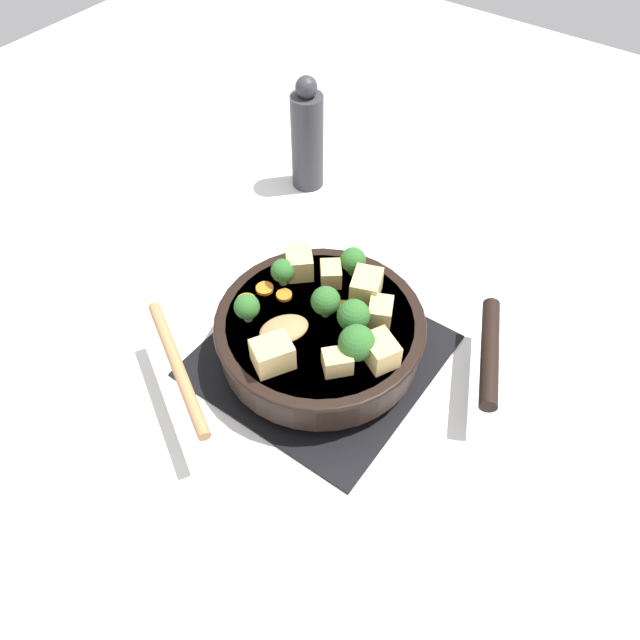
# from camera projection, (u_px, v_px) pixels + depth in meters

# --- Properties ---
(ground_plane) EXTENTS (2.40, 2.40, 0.00)m
(ground_plane) POSITION_uv_depth(u_px,v_px,m) (320.00, 356.00, 0.91)
(ground_plane) COLOR silver
(front_burner_grate) EXTENTS (0.31, 0.31, 0.03)m
(front_burner_grate) POSITION_uv_depth(u_px,v_px,m) (320.00, 351.00, 0.90)
(front_burner_grate) COLOR black
(front_burner_grate) RESTS_ON ground_plane
(skillet_pan) EXTENTS (0.33, 0.40, 0.06)m
(skillet_pan) POSITION_uv_depth(u_px,v_px,m) (322.00, 332.00, 0.87)
(skillet_pan) COLOR black
(skillet_pan) RESTS_ON front_burner_grate
(wooden_spoon) EXTENTS (0.23, 0.21, 0.02)m
(wooden_spoon) POSITION_uv_depth(u_px,v_px,m) (226.00, 349.00, 0.81)
(wooden_spoon) COLOR #A87A4C
(wooden_spoon) RESTS_ON skillet_pan
(tofu_cube_center_large) EXTENTS (0.05, 0.05, 0.03)m
(tofu_cube_center_large) POSITION_uv_depth(u_px,v_px,m) (331.00, 274.00, 0.89)
(tofu_cube_center_large) COLOR #DBB770
(tofu_cube_center_large) RESTS_ON skillet_pan
(tofu_cube_near_handle) EXTENTS (0.05, 0.06, 0.04)m
(tofu_cube_near_handle) POSITION_uv_depth(u_px,v_px,m) (380.00, 351.00, 0.79)
(tofu_cube_near_handle) COLOR #DBB770
(tofu_cube_near_handle) RESTS_ON skillet_pan
(tofu_cube_east_chunk) EXTENTS (0.06, 0.05, 0.04)m
(tofu_cube_east_chunk) POSITION_uv_depth(u_px,v_px,m) (366.00, 287.00, 0.86)
(tofu_cube_east_chunk) COLOR #DBB770
(tofu_cube_east_chunk) RESTS_ON skillet_pan
(tofu_cube_west_chunk) EXTENTS (0.05, 0.05, 0.03)m
(tofu_cube_west_chunk) POSITION_uv_depth(u_px,v_px,m) (337.00, 362.00, 0.79)
(tofu_cube_west_chunk) COLOR #DBB770
(tofu_cube_west_chunk) RESTS_ON skillet_pan
(tofu_cube_back_piece) EXTENTS (0.06, 0.06, 0.04)m
(tofu_cube_back_piece) POSITION_uv_depth(u_px,v_px,m) (273.00, 354.00, 0.79)
(tofu_cube_back_piece) COLOR #DBB770
(tofu_cube_back_piece) RESTS_ON skillet_pan
(tofu_cube_front_piece) EXTENTS (0.06, 0.06, 0.04)m
(tofu_cube_front_piece) POSITION_uv_depth(u_px,v_px,m) (299.00, 263.00, 0.90)
(tofu_cube_front_piece) COLOR #DBB770
(tofu_cube_front_piece) RESTS_ON skillet_pan
(tofu_cube_mid_small) EXTENTS (0.05, 0.04, 0.03)m
(tofu_cube_mid_small) POSITION_uv_depth(u_px,v_px,m) (380.00, 312.00, 0.84)
(tofu_cube_mid_small) COLOR #DBB770
(tofu_cube_mid_small) RESTS_ON skillet_pan
(broccoli_floret_near_spoon) EXTENTS (0.04, 0.04, 0.05)m
(broccoli_floret_near_spoon) POSITION_uv_depth(u_px,v_px,m) (354.00, 316.00, 0.82)
(broccoli_floret_near_spoon) COLOR #709956
(broccoli_floret_near_spoon) RESTS_ON skillet_pan
(broccoli_floret_center_top) EXTENTS (0.04, 0.04, 0.04)m
(broccoli_floret_center_top) POSITION_uv_depth(u_px,v_px,m) (247.00, 307.00, 0.83)
(broccoli_floret_center_top) COLOR #709956
(broccoli_floret_center_top) RESTS_ON skillet_pan
(broccoli_floret_east_rim) EXTENTS (0.04, 0.04, 0.05)m
(broccoli_floret_east_rim) POSITION_uv_depth(u_px,v_px,m) (325.00, 301.00, 0.84)
(broccoli_floret_east_rim) COLOR #709956
(broccoli_floret_east_rim) RESTS_ON skillet_pan
(broccoli_floret_west_rim) EXTENTS (0.03, 0.03, 0.04)m
(broccoli_floret_west_rim) POSITION_uv_depth(u_px,v_px,m) (283.00, 271.00, 0.88)
(broccoli_floret_west_rim) COLOR #709956
(broccoli_floret_west_rim) RESTS_ON skillet_pan
(broccoli_floret_north_edge) EXTENTS (0.05, 0.05, 0.05)m
(broccoli_floret_north_edge) POSITION_uv_depth(u_px,v_px,m) (357.00, 343.00, 0.79)
(broccoli_floret_north_edge) COLOR #709956
(broccoli_floret_north_edge) RESTS_ON skillet_pan
(broccoli_floret_south_cluster) EXTENTS (0.04, 0.04, 0.04)m
(broccoli_floret_south_cluster) POSITION_uv_depth(u_px,v_px,m) (353.00, 260.00, 0.89)
(broccoli_floret_south_cluster) COLOR #709956
(broccoli_floret_south_cluster) RESTS_ON skillet_pan
(carrot_slice_orange_thin) EXTENTS (0.03, 0.03, 0.01)m
(carrot_slice_orange_thin) POSITION_uv_depth(u_px,v_px,m) (246.00, 301.00, 0.87)
(carrot_slice_orange_thin) COLOR orange
(carrot_slice_orange_thin) RESTS_ON skillet_pan
(carrot_slice_near_center) EXTENTS (0.03, 0.03, 0.01)m
(carrot_slice_near_center) POSITION_uv_depth(u_px,v_px,m) (265.00, 288.00, 0.89)
(carrot_slice_near_center) COLOR orange
(carrot_slice_near_center) RESTS_ON skillet_pan
(carrot_slice_edge_slice) EXTENTS (0.02, 0.02, 0.01)m
(carrot_slice_edge_slice) POSITION_uv_depth(u_px,v_px,m) (343.00, 307.00, 0.86)
(carrot_slice_edge_slice) COLOR orange
(carrot_slice_edge_slice) RESTS_ON skillet_pan
(carrot_slice_under_broccoli) EXTENTS (0.02, 0.02, 0.01)m
(carrot_slice_under_broccoli) POSITION_uv_depth(u_px,v_px,m) (284.00, 295.00, 0.88)
(carrot_slice_under_broccoli) COLOR orange
(carrot_slice_under_broccoli) RESTS_ON skillet_pan
(pepper_mill) EXTENTS (0.06, 0.06, 0.21)m
(pepper_mill) POSITION_uv_depth(u_px,v_px,m) (307.00, 138.00, 1.11)
(pepper_mill) COLOR #333338
(pepper_mill) RESTS_ON ground_plane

